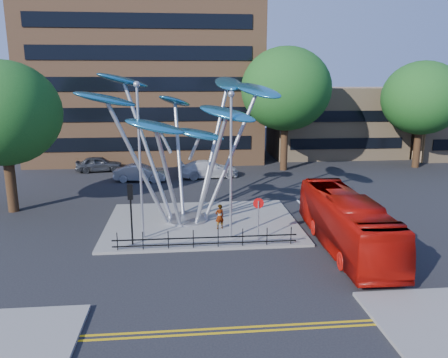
{
  "coord_description": "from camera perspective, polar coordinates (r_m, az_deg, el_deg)",
  "views": [
    {
      "loc": [
        -2.14,
        -20.51,
        9.12
      ],
      "look_at": [
        0.21,
        4.0,
        3.39
      ],
      "focal_mm": 35.0,
      "sensor_mm": 36.0,
      "label": 1
    }
  ],
  "objects": [
    {
      "name": "parked_car_left",
      "position": [
        45.08,
        -16.01,
        1.91
      ],
      "size": [
        4.69,
        2.39,
        1.53
      ],
      "primitive_type": "imported",
      "rotation": [
        0.0,
        0.0,
        1.7
      ],
      "color": "#3A3D41",
      "rests_on": "ground"
    },
    {
      "name": "parked_car_right",
      "position": [
        40.78,
        -2.01,
        1.32
      ],
      "size": [
        5.75,
        2.96,
        1.6
      ],
      "primitive_type": "imported",
      "rotation": [
        0.0,
        0.0,
        1.71
      ],
      "color": "silver",
      "rests_on": "ground"
    },
    {
      "name": "pedestrian_railing_front",
      "position": [
        23.83,
        -2.39,
        -7.98
      ],
      "size": [
        10.0,
        0.06,
        1.0
      ],
      "color": "black",
      "rests_on": "traffic_island"
    },
    {
      "name": "tree_left",
      "position": [
        32.82,
        -26.91,
        7.64
      ],
      "size": [
        7.6,
        7.6,
        10.32
      ],
      "color": "black",
      "rests_on": "ground"
    },
    {
      "name": "leaf_sculpture",
      "position": [
        27.29,
        -5.37,
        8.32
      ],
      "size": [
        12.72,
        9.54,
        9.51
      ],
      "color": "#9EA0A5",
      "rests_on": "traffic_island"
    },
    {
      "name": "red_bus",
      "position": [
        24.68,
        15.63,
        -5.43
      ],
      "size": [
        2.77,
        10.72,
        2.97
      ],
      "primitive_type": "imported",
      "rotation": [
        0.0,
        0.0,
        -0.03
      ],
      "color": "#A70E07",
      "rests_on": "ground"
    },
    {
      "name": "tree_right",
      "position": [
        43.72,
        8.09,
        11.55
      ],
      "size": [
        8.8,
        8.8,
        12.11
      ],
      "color": "black",
      "rests_on": "ground"
    },
    {
      "name": "traffic_island",
      "position": [
        28.04,
        -2.87,
        -5.74
      ],
      "size": [
        12.0,
        9.0,
        0.15
      ],
      "primitive_type": "cube",
      "color": "slate",
      "rests_on": "ground"
    },
    {
      "name": "street_lamp_right",
      "position": [
        24.0,
        0.91,
        3.44
      ],
      "size": [
        0.36,
        0.36,
        8.3
      ],
      "color": "#9EA0A5",
      "rests_on": "traffic_island"
    },
    {
      "name": "tree_far",
      "position": [
        48.93,
        24.45,
        9.59
      ],
      "size": [
        8.0,
        8.0,
        10.81
      ],
      "color": "black",
      "rests_on": "ground"
    },
    {
      "name": "parked_car_mid",
      "position": [
        39.91,
        -10.83,
        0.78
      ],
      "size": [
        4.8,
        2.18,
        1.53
      ],
      "primitive_type": "imported",
      "rotation": [
        0.0,
        0.0,
        1.45
      ],
      "color": "#95989C",
      "rests_on": "ground"
    },
    {
      "name": "low_building_near",
      "position": [
        53.92,
        14.32,
        7.25
      ],
      "size": [
        15.0,
        8.0,
        8.0
      ],
      "primitive_type": "cube",
      "color": "tan",
      "rests_on": "ground"
    },
    {
      "name": "no_entry_sign_island",
      "position": [
        24.51,
        4.51,
        -4.28
      ],
      "size": [
        0.6,
        0.1,
        2.45
      ],
      "color": "#9EA0A5",
      "rests_on": "traffic_island"
    },
    {
      "name": "traffic_light_island",
      "position": [
        24.08,
        -12.11,
        -2.87
      ],
      "size": [
        0.28,
        0.18,
        3.42
      ],
      "color": "black",
      "rests_on": "traffic_island"
    },
    {
      "name": "double_yellow_far",
      "position": [
        17.02,
        2.76,
        -19.3
      ],
      "size": [
        40.0,
        0.12,
        0.01
      ],
      "primitive_type": "cube",
      "color": "gold",
      "rests_on": "ground"
    },
    {
      "name": "double_yellow_near",
      "position": [
        17.27,
        2.61,
        -18.77
      ],
      "size": [
        40.0,
        0.12,
        0.01
      ],
      "primitive_type": "cube",
      "color": "gold",
      "rests_on": "ground"
    },
    {
      "name": "street_lamp_left",
      "position": [
        24.42,
        -10.99,
        3.99
      ],
      "size": [
        0.36,
        0.36,
        8.8
      ],
      "color": "#9EA0A5",
      "rests_on": "traffic_island"
    },
    {
      "name": "brick_tower",
      "position": [
        52.98,
        -10.21,
        19.28
      ],
      "size": [
        25.0,
        15.0,
        30.0
      ],
      "primitive_type": "cube",
      "color": "brown",
      "rests_on": "ground"
    },
    {
      "name": "pedestrian",
      "position": [
        26.51,
        -0.58,
        -4.92
      ],
      "size": [
        0.65,
        0.53,
        1.54
      ],
      "primitive_type": "imported",
      "rotation": [
        0.0,
        0.0,
        3.47
      ],
      "color": "gray",
      "rests_on": "traffic_island"
    },
    {
      "name": "ground",
      "position": [
        22.55,
        0.44,
        -10.76
      ],
      "size": [
        120.0,
        120.0,
        0.0
      ],
      "primitive_type": "plane",
      "color": "black",
      "rests_on": "ground"
    }
  ]
}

